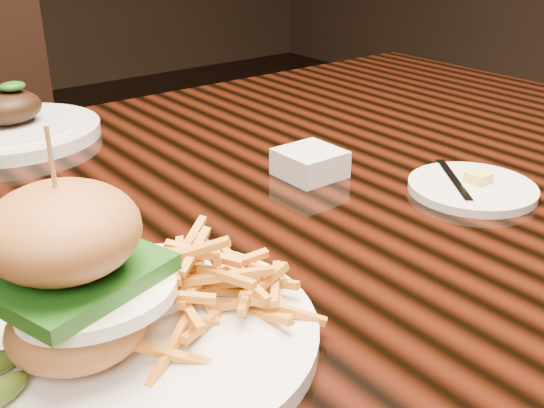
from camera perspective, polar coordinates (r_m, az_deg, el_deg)
dining_table at (r=0.75m, az=-5.77°, el=-5.27°), size 1.60×0.90×0.75m
burger_plate at (r=0.47m, az=-12.60°, el=-8.00°), size 0.26×0.26×0.18m
side_saucer at (r=0.77m, az=17.48°, el=1.41°), size 0.15×0.15×0.02m
ramekin at (r=0.78m, az=3.41°, el=3.68°), size 0.07×0.07×0.03m
far_dish at (r=0.99m, az=-22.36°, el=6.36°), size 0.25×0.25×0.08m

